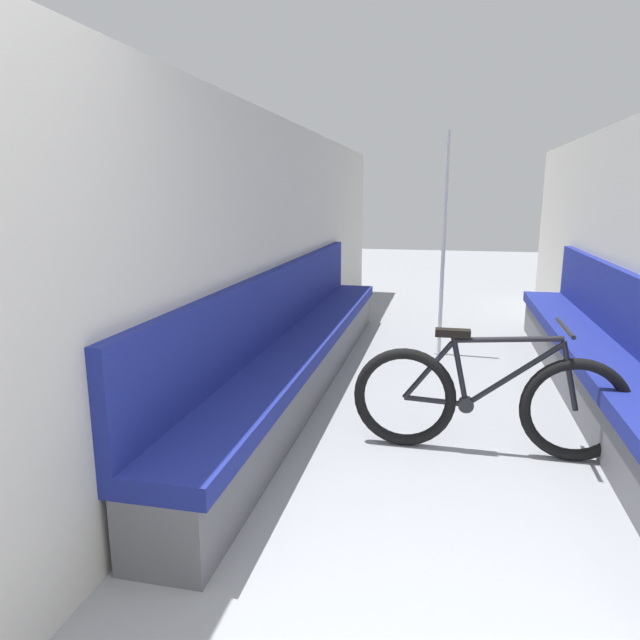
# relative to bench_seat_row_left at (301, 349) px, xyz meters

# --- Properties ---
(wall_left) EXTENTS (0.10, 9.46, 2.08)m
(wall_left) POSITION_rel_bench_seat_row_left_xyz_m (-0.24, -0.09, 0.73)
(wall_left) COLOR beige
(wall_left) RESTS_ON ground
(bench_seat_row_left) EXTENTS (0.45, 4.87, 0.96)m
(bench_seat_row_left) POSITION_rel_bench_seat_row_left_xyz_m (0.00, 0.00, 0.00)
(bench_seat_row_left) COLOR #5B5B60
(bench_seat_row_left) RESTS_ON ground
(bench_seat_row_right) EXTENTS (0.45, 4.87, 0.96)m
(bench_seat_row_right) POSITION_rel_bench_seat_row_left_xyz_m (2.22, 0.00, 0.00)
(bench_seat_row_right) COLOR #5B5B60
(bench_seat_row_right) RESTS_ON ground
(bicycle) EXTENTS (1.58, 0.46, 0.79)m
(bicycle) POSITION_rel_bench_seat_row_left_xyz_m (1.36, -0.93, 0.02)
(bicycle) COLOR black
(bicycle) RESTS_ON ground
(grab_pole_near) EXTENTS (0.08, 0.08, 2.06)m
(grab_pole_near) POSITION_rel_bench_seat_row_left_xyz_m (1.06, 1.20, 0.70)
(grab_pole_near) COLOR gray
(grab_pole_near) RESTS_ON ground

